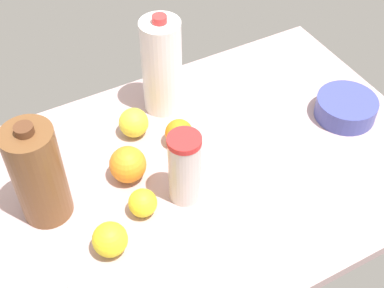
# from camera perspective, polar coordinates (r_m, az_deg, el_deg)

# --- Properties ---
(countertop) EXTENTS (1.20, 0.76, 0.03)m
(countertop) POSITION_cam_1_polar(r_m,az_deg,el_deg) (1.30, 0.00, -3.52)
(countertop) COLOR #B8989A
(countertop) RESTS_ON ground
(milk_jug) EXTENTS (0.10, 0.10, 0.28)m
(milk_jug) POSITION_cam_1_polar(r_m,az_deg,el_deg) (1.37, -3.24, 8.28)
(milk_jug) COLOR white
(milk_jug) RESTS_ON countertop
(chocolate_milk_jug) EXTENTS (0.11, 0.11, 0.26)m
(chocolate_milk_jug) POSITION_cam_1_polar(r_m,az_deg,el_deg) (1.16, -16.10, -3.10)
(chocolate_milk_jug) COLOR brown
(chocolate_milk_jug) RESTS_ON countertop
(tumbler_cup) EXTENTS (0.07, 0.07, 0.19)m
(tumbler_cup) POSITION_cam_1_polar(r_m,az_deg,el_deg) (1.17, -0.78, -2.58)
(tumbler_cup) COLOR beige
(tumbler_cup) RESTS_ON countertop
(mixing_bowl) EXTENTS (0.16, 0.16, 0.06)m
(mixing_bowl) POSITION_cam_1_polar(r_m,az_deg,el_deg) (1.46, 16.10, 3.75)
(mixing_bowl) COLOR #3E4697
(mixing_bowl) RESTS_ON countertop
(orange_far_back) EXTENTS (0.09, 0.09, 0.09)m
(orange_far_back) POSITION_cam_1_polar(r_m,az_deg,el_deg) (1.25, -6.86, -2.19)
(orange_far_back) COLOR orange
(orange_far_back) RESTS_ON countertop
(lemon_by_jug) EXTENTS (0.08, 0.08, 0.08)m
(lemon_by_jug) POSITION_cam_1_polar(r_m,az_deg,el_deg) (1.36, -6.24, 2.28)
(lemon_by_jug) COLOR yellow
(lemon_by_jug) RESTS_ON countertop
(lemon_loose) EXTENTS (0.06, 0.06, 0.06)m
(lemon_loose) POSITION_cam_1_polar(r_m,az_deg,el_deg) (1.19, -5.28, -6.28)
(lemon_loose) COLOR yellow
(lemon_loose) RESTS_ON countertop
(lemon_near_front) EXTENTS (0.08, 0.08, 0.08)m
(lemon_near_front) POSITION_cam_1_polar(r_m,az_deg,el_deg) (1.14, -8.74, -10.03)
(lemon_near_front) COLOR yellow
(lemon_near_front) RESTS_ON countertop
(orange_beside_bowl) EXTENTS (0.07, 0.07, 0.07)m
(orange_beside_bowl) POSITION_cam_1_polar(r_m,az_deg,el_deg) (1.33, -1.39, 1.17)
(orange_beside_bowl) COLOR orange
(orange_beside_bowl) RESTS_ON countertop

